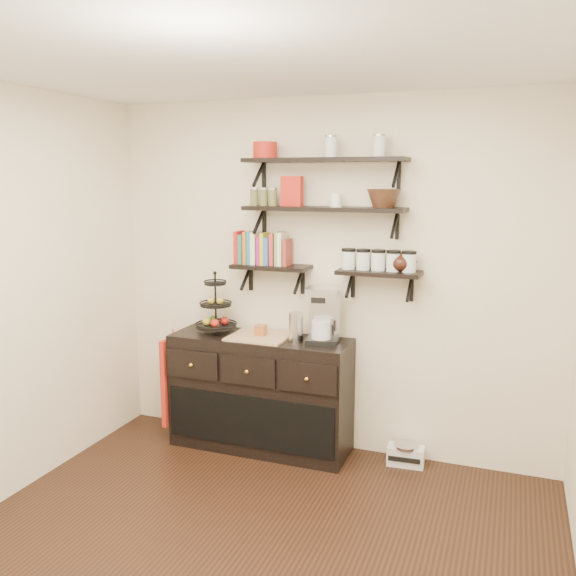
{
  "coord_description": "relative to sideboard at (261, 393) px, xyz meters",
  "views": [
    {
      "loc": [
        1.32,
        -2.66,
        2.11
      ],
      "look_at": [
        -0.1,
        1.15,
        1.37
      ],
      "focal_mm": 38.0,
      "sensor_mm": 36.0,
      "label": 1
    }
  ],
  "objects": [
    {
      "name": "radio",
      "position": [
        1.13,
        0.09,
        -0.37
      ],
      "size": [
        0.28,
        0.19,
        0.16
      ],
      "rotation": [
        0.0,
        0.0,
        0.06
      ],
      "color": "silver",
      "rests_on": "floor"
    },
    {
      "name": "shelf_low_right",
      "position": [
        0.89,
        0.12,
        0.98
      ],
      "size": [
        0.6,
        0.25,
        0.23
      ],
      "color": "black",
      "rests_on": "back_wall"
    },
    {
      "name": "coffee_maker",
      "position": [
        0.5,
        0.03,
        0.65
      ],
      "size": [
        0.26,
        0.26,
        0.42
      ],
      "rotation": [
        0.0,
        0.0,
        0.18
      ],
      "color": "black",
      "rests_on": "sideboard"
    },
    {
      "name": "red_pot",
      "position": [
        0.01,
        0.1,
        1.86
      ],
      "size": [
        0.18,
        0.18,
        0.12
      ],
      "primitive_type": "cylinder",
      "color": "#B52014",
      "rests_on": "shelf_top"
    },
    {
      "name": "shelf_low_left",
      "position": [
        0.05,
        0.12,
        0.98
      ],
      "size": [
        0.6,
        0.25,
        0.23
      ],
      "color": "black",
      "rests_on": "back_wall"
    },
    {
      "name": "thermal_carafe",
      "position": [
        0.3,
        -0.02,
        0.56
      ],
      "size": [
        0.11,
        0.11,
        0.22
      ],
      "primitive_type": "cylinder",
      "color": "silver",
      "rests_on": "sideboard"
    },
    {
      "name": "back_wall",
      "position": [
        0.47,
        0.24,
        0.9
      ],
      "size": [
        3.5,
        0.02,
        2.7
      ],
      "primitive_type": "cube",
      "color": "white",
      "rests_on": "ground"
    },
    {
      "name": "floor",
      "position": [
        0.47,
        -1.51,
        -0.45
      ],
      "size": [
        3.5,
        3.5,
        0.0
      ],
      "primitive_type": "plane",
      "color": "black",
      "rests_on": "ground"
    },
    {
      "name": "ceiling",
      "position": [
        0.47,
        -1.51,
        2.25
      ],
      "size": [
        3.5,
        3.5,
        0.02
      ],
      "primitive_type": "cube",
      "color": "white",
      "rests_on": "back_wall"
    },
    {
      "name": "glass_canisters",
      "position": [
        0.88,
        0.12,
        1.06
      ],
      "size": [
        0.54,
        0.1,
        0.13
      ],
      "color": "silver",
      "rests_on": "shelf_low_right"
    },
    {
      "name": "apron",
      "position": [
        -0.73,
        -0.1,
        0.05
      ],
      "size": [
        0.04,
        0.3,
        0.7
      ],
      "primitive_type": "cube",
      "color": "#A71C12",
      "rests_on": "sideboard"
    },
    {
      "name": "walnut_bowl",
      "position": [
        0.91,
        0.1,
        1.51
      ],
      "size": [
        0.24,
        0.24,
        0.13
      ],
      "primitive_type": null,
      "color": "black",
      "rests_on": "shelf_mid"
    },
    {
      "name": "shelf_top",
      "position": [
        0.47,
        0.1,
        1.78
      ],
      "size": [
        1.2,
        0.27,
        0.23
      ],
      "color": "black",
      "rests_on": "back_wall"
    },
    {
      "name": "shelf_mid",
      "position": [
        0.47,
        0.1,
        1.43
      ],
      "size": [
        1.2,
        0.27,
        0.23
      ],
      "color": "black",
      "rests_on": "back_wall"
    },
    {
      "name": "teapot",
      "position": [
        1.04,
        0.12,
        1.07
      ],
      "size": [
        0.21,
        0.18,
        0.14
      ],
      "primitive_type": null,
      "rotation": [
        0.0,
        0.0,
        0.22
      ],
      "color": "black",
      "rests_on": "shelf_low_right"
    },
    {
      "name": "ramekins",
      "position": [
        0.56,
        0.1,
        1.5
      ],
      "size": [
        0.09,
        0.09,
        0.1
      ],
      "primitive_type": "cylinder",
      "color": "white",
      "rests_on": "shelf_mid"
    },
    {
      "name": "recipe_box",
      "position": [
        0.22,
        0.1,
        1.56
      ],
      "size": [
        0.16,
        0.07,
        0.22
      ],
      "primitive_type": "cube",
      "rotation": [
        0.0,
        0.0,
        -0.06
      ],
      "color": "#B52014",
      "rests_on": "shelf_mid"
    },
    {
      "name": "fruit_stand",
      "position": [
        -0.38,
        0.0,
        0.61
      ],
      "size": [
        0.32,
        0.32,
        0.47
      ],
      "rotation": [
        0.0,
        0.0,
        -0.24
      ],
      "color": "black",
      "rests_on": "sideboard"
    },
    {
      "name": "candle",
      "position": [
        0.01,
        0.0,
        0.5
      ],
      "size": [
        0.08,
        0.08,
        0.08
      ],
      "primitive_type": "cube",
      "color": "brown",
      "rests_on": "sideboard"
    },
    {
      "name": "sideboard",
      "position": [
        0.0,
        0.0,
        0.0
      ],
      "size": [
        1.4,
        0.5,
        0.92
      ],
      "color": "black",
      "rests_on": "floor"
    },
    {
      "name": "cookbooks",
      "position": [
        -0.0,
        0.12,
        1.11
      ],
      "size": [
        0.43,
        0.15,
        0.26
      ],
      "color": "red",
      "rests_on": "shelf_low_left"
    }
  ]
}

